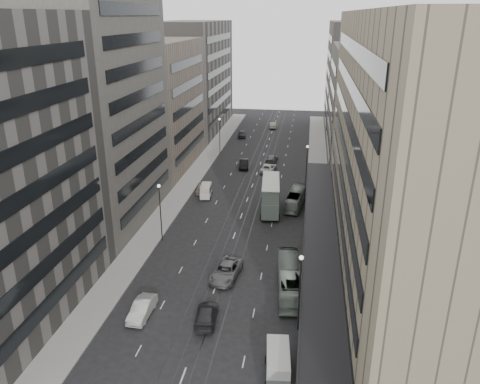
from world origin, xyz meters
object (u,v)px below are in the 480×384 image
Objects in this scene: bus_near at (290,279)px; sedan_1 at (142,309)px; double_decker at (271,195)px; vw_microbus at (278,363)px; panel_van at (206,191)px; sedan_2 at (226,271)px; pedestrian at (321,369)px; bus_far at (296,198)px.

sedan_1 is (-14.98, -7.01, -0.71)m from bus_near.
vw_microbus is at bearing -88.37° from double_decker.
vw_microbus is 43.45m from panel_van.
double_decker reaches higher than bus_near.
vw_microbus is at bearing -56.90° from sedan_2.
panel_van is 26.47m from sedan_2.
pedestrian is (3.40, -13.40, -0.57)m from bus_near.
panel_van is 0.62× the size of sedan_2.
double_decker is at bearing 71.46° from sedan_1.
bus_near is 6.73× the size of pedestrian.
pedestrian is (18.39, -6.38, 0.14)m from sedan_1.
vw_microbus is at bearing -38.68° from pedestrian.
sedan_2 is at bearing 80.58° from bus_far.
double_decker reaches higher than sedan_2.
double_decker reaches higher than bus_far.
sedan_2 is at bearing -103.86° from double_decker.
vw_microbus is at bearing 83.47° from bus_near.
bus_near is at bearing 83.36° from vw_microbus.
double_decker is 1.57× the size of sedan_2.
sedan_2 is at bearing 51.54° from sedan_1.
pedestrian reaches higher than sedan_2.
sedan_1 is at bearing 73.46° from bus_far.
double_decker is (-3.90, -2.93, 1.48)m from bus_far.
bus_far is 2.50× the size of panel_van.
bus_far reaches higher than pedestrian.
pedestrian is (3.73, 0.28, -0.46)m from vw_microbus.
panel_van is at bearing -65.02° from bus_near.
bus_far is at bearing 84.67° from vw_microbus.
pedestrian is (7.59, -35.98, -1.84)m from double_decker.
bus_near is at bearing 98.42° from bus_far.
bus_far is 35.70m from sedan_1.
panel_van is 34.00m from sedan_1.
bus_far is at bearing -11.15° from panel_van.
panel_van is 44.64m from pedestrian.
bus_near is 1.79× the size of sedan_2.
sedan_2 is at bearing -18.00° from bus_near.
double_decker is (-4.18, 22.59, 1.27)m from bus_near.
bus_far is at bearing -127.60° from pedestrian.
double_decker is at bearing -121.11° from pedestrian.
vw_microbus is 0.80× the size of sedan_2.
panel_van reaches higher than pedestrian.
panel_van is at bearing 154.63° from double_decker.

